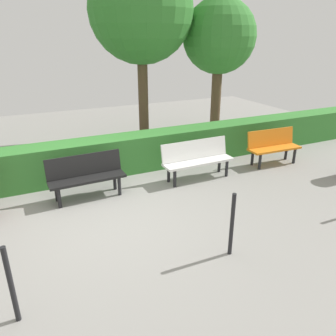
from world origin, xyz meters
TOP-DOWN VIEW (x-y plane):
  - ground_plane at (0.00, 0.00)m, footprint 18.98×18.98m
  - bench_orange at (-4.52, -0.82)m, footprint 1.38×0.51m
  - bench_white at (-2.33, -0.82)m, footprint 1.65×0.48m
  - bench_black at (0.12, -0.93)m, footprint 1.50×0.50m
  - hedge_row at (-1.06, -1.92)m, footprint 14.98×0.67m
  - tree_near at (-4.44, -3.39)m, footprint 2.11×2.11m
  - tree_mid at (-2.23, -3.83)m, footprint 2.79×2.79m
  - railing_post_mid at (-1.38, 1.85)m, footprint 0.06×0.06m
  - railing_post_far at (1.54, 1.85)m, footprint 0.06×0.06m

SIDE VIEW (x-z plane):
  - ground_plane at x=0.00m, z-range 0.00..0.00m
  - hedge_row at x=-1.06m, z-range 0.00..0.86m
  - bench_orange at x=-4.52m, z-range 0.05..0.91m
  - bench_black at x=0.12m, z-range 0.05..0.91m
  - bench_white at x=-2.33m, z-range 0.05..0.91m
  - railing_post_mid at x=-1.38m, z-range 0.00..1.00m
  - railing_post_far at x=1.54m, z-range 0.00..1.00m
  - tree_near at x=-4.44m, z-range 0.94..5.00m
  - tree_mid at x=-2.23m, z-range 1.11..6.17m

